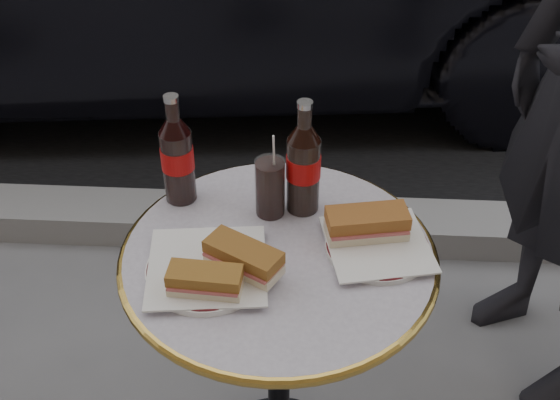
# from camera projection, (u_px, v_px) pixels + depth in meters

# --- Properties ---
(curb) EXTENTS (40.00, 0.20, 0.12)m
(curb) POSITION_uv_depth(u_px,v_px,m) (294.00, 224.00, 2.49)
(curb) COLOR gray
(curb) RESTS_ON ground
(bistro_table) EXTENTS (0.62, 0.62, 0.73)m
(bistro_table) POSITION_uv_depth(u_px,v_px,m) (279.00, 372.00, 1.58)
(bistro_table) COLOR #BAB2C4
(bistro_table) RESTS_ON ground
(plate_left) EXTENTS (0.24, 0.24, 0.01)m
(plate_left) POSITION_uv_depth(u_px,v_px,m) (207.00, 270.00, 1.31)
(plate_left) COLOR white
(plate_left) RESTS_ON bistro_table
(plate_right) EXTENTS (0.21, 0.21, 0.01)m
(plate_right) POSITION_uv_depth(u_px,v_px,m) (377.00, 247.00, 1.36)
(plate_right) COLOR silver
(plate_right) RESTS_ON bistro_table
(sandwich_left_a) EXTENTS (0.14, 0.07, 0.05)m
(sandwich_left_a) POSITION_uv_depth(u_px,v_px,m) (205.00, 282.00, 1.24)
(sandwich_left_a) COLOR #915E24
(sandwich_left_a) RESTS_ON plate_left
(sandwich_left_b) EXTENTS (0.16, 0.13, 0.05)m
(sandwich_left_b) POSITION_uv_depth(u_px,v_px,m) (244.00, 259.00, 1.29)
(sandwich_left_b) COLOR brown
(sandwich_left_b) RESTS_ON plate_left
(sandwich_right) EXTENTS (0.17, 0.10, 0.05)m
(sandwich_right) POSITION_uv_depth(u_px,v_px,m) (367.00, 225.00, 1.36)
(sandwich_right) COLOR #995A27
(sandwich_right) RESTS_ON plate_right
(cola_bottle_left) EXTENTS (0.08, 0.08, 0.25)m
(cola_bottle_left) POSITION_uv_depth(u_px,v_px,m) (176.00, 149.00, 1.42)
(cola_bottle_left) COLOR black
(cola_bottle_left) RESTS_ON bistro_table
(cola_bottle_right) EXTENTS (0.09, 0.09, 0.25)m
(cola_bottle_right) POSITION_uv_depth(u_px,v_px,m) (304.00, 157.00, 1.39)
(cola_bottle_right) COLOR black
(cola_bottle_right) RESTS_ON bistro_table
(cola_glass) EXTENTS (0.08, 0.08, 0.13)m
(cola_glass) POSITION_uv_depth(u_px,v_px,m) (270.00, 188.00, 1.41)
(cola_glass) COLOR black
(cola_glass) RESTS_ON bistro_table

